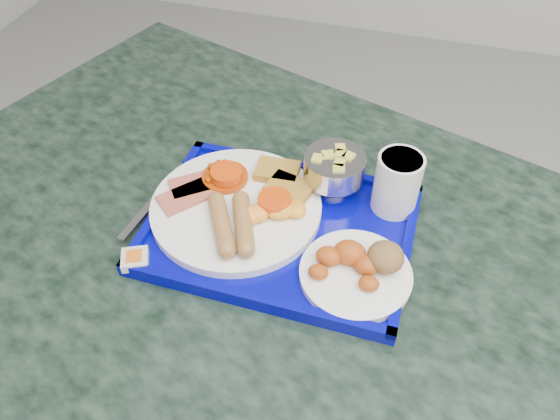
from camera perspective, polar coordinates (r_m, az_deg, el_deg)
name	(u,v)px	position (r m, az deg, el deg)	size (l,w,h in m)	color
table	(269,317)	(1.03, -1.20, -11.14)	(1.52, 1.24, 0.82)	gray
tray	(280,230)	(0.87, 0.00, -2.07)	(0.41, 0.31, 0.02)	#030493
main_plate	(241,204)	(0.88, -4.06, 0.59)	(0.28, 0.28, 0.04)	white
bread_plate	(360,267)	(0.80, 8.31, -5.90)	(0.16, 0.16, 0.05)	white
fruit_bowl	(335,168)	(0.90, 5.72, 4.44)	(0.10, 0.10, 0.07)	#BBBBBE
juice_cup	(397,182)	(0.88, 12.17, 2.92)	(0.07, 0.07, 0.10)	white
spoon	(199,180)	(0.95, -8.42, 3.07)	(0.09, 0.18, 0.01)	#BBBBBE
knife	(154,200)	(0.93, -12.99, 1.07)	(0.01, 0.19, 0.00)	#BBBBBE
jam_packet	(135,259)	(0.84, -14.92, -4.96)	(0.05, 0.05, 0.02)	silver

